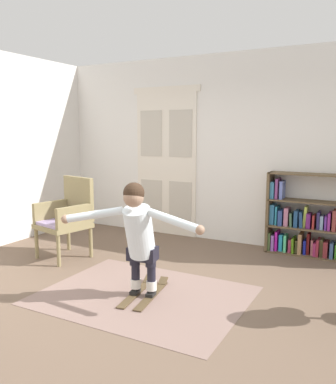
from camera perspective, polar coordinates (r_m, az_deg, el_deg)
ground_plane at (r=4.32m, az=-3.54°, el=-15.03°), size 7.20×7.20×0.00m
back_wall at (r=6.32m, az=8.84°, el=5.98°), size 6.00×0.10×2.90m
double_door at (r=6.73m, az=-0.28°, el=4.35°), size 1.22×0.05×2.45m
rug at (r=4.42m, az=-3.47°, el=-14.40°), size 2.13×1.64×0.01m
bookshelf at (r=5.92m, az=21.68°, el=-4.55°), size 1.71×0.30×1.16m
wicker_chair at (r=5.71m, az=-14.06°, el=-3.25°), size 0.72×0.72×1.10m
skis_pair at (r=4.43m, az=-3.32°, el=-14.03°), size 0.40×0.85×0.07m
person_skier at (r=4.08m, az=-4.21°, el=-5.47°), size 1.47×0.65×1.17m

